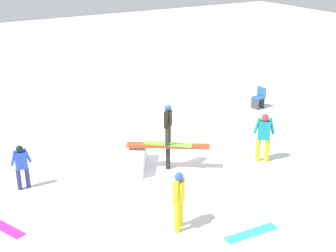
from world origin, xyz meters
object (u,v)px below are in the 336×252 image
at_px(bystander_blue, 21,165).
at_px(folding_chair, 259,98).
at_px(rail_feature, 168,148).
at_px(loose_snowboard_cyan, 251,233).
at_px(main_rider_on_rail, 168,126).
at_px(bystander_teal, 264,135).
at_px(loose_snowboard_magenta, 4,227).
at_px(bystander_yellow, 179,198).

relative_size(bystander_blue, folding_chair, 1.51).
xyz_separation_m(rail_feature, loose_snowboard_cyan, (-0.01, -3.96, -0.68)).
height_order(rail_feature, main_rider_on_rail, main_rider_on_rail).
bearing_deg(loose_snowboard_cyan, bystander_blue, -46.96).
height_order(bystander_blue, folding_chair, bystander_blue).
relative_size(bystander_teal, loose_snowboard_magenta, 1.21).
bearing_deg(bystander_yellow, bystander_blue, 81.24).
bearing_deg(loose_snowboard_magenta, bystander_blue, -52.92).
xyz_separation_m(bystander_teal, loose_snowboard_cyan, (-2.86, -2.90, -0.89)).
xyz_separation_m(main_rider_on_rail, bystander_yellow, (-1.41, -2.90, -0.57)).
height_order(main_rider_on_rail, bystander_yellow, main_rider_on_rail).
distance_m(main_rider_on_rail, loose_snowboard_cyan, 4.21).
bearing_deg(rail_feature, loose_snowboard_cyan, -56.09).
bearing_deg(rail_feature, bystander_yellow, -81.91).
bearing_deg(main_rider_on_rail, bystander_blue, -153.15).
relative_size(bystander_yellow, folding_chair, 1.75).
distance_m(bystander_yellow, bystander_blue, 4.78).
bearing_deg(loose_snowboard_magenta, bystander_teal, -116.62).
xyz_separation_m(bystander_teal, loose_snowboard_magenta, (-7.94, 0.38, -0.89)).
xyz_separation_m(rail_feature, bystander_blue, (-4.14, 1.02, 0.05)).
distance_m(main_rider_on_rail, folding_chair, 6.81).
xyz_separation_m(loose_snowboard_cyan, loose_snowboard_magenta, (-5.07, 3.29, 0.00)).
height_order(main_rider_on_rail, bystander_teal, main_rider_on_rail).
bearing_deg(bystander_teal, loose_snowboard_magenta, 34.27).
relative_size(bystander_yellow, loose_snowboard_cyan, 1.08).
bearing_deg(main_rider_on_rail, folding_chair, 65.94).
distance_m(loose_snowboard_cyan, folding_chair, 9.17).
relative_size(loose_snowboard_cyan, folding_chair, 1.62).
height_order(rail_feature, loose_snowboard_magenta, rail_feature).
bearing_deg(rail_feature, bystander_blue, -159.79).
bearing_deg(folding_chair, loose_snowboard_magenta, -82.43).
bearing_deg(bystander_yellow, rail_feature, 20.39).
bearing_deg(loose_snowboard_magenta, main_rider_on_rail, -106.28).
distance_m(bystander_teal, loose_snowboard_cyan, 4.17).
xyz_separation_m(bystander_yellow, folding_chair, (7.51, 5.76, -0.45)).
bearing_deg(bystander_yellow, loose_snowboard_magenta, 105.27).
distance_m(bystander_blue, folding_chair, 10.40).
bearing_deg(rail_feature, folding_chair, 59.30).
distance_m(rail_feature, folding_chair, 6.74).
height_order(loose_snowboard_magenta, folding_chair, folding_chair).
relative_size(main_rider_on_rail, folding_chair, 1.46).
distance_m(main_rider_on_rail, bystander_yellow, 3.27).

